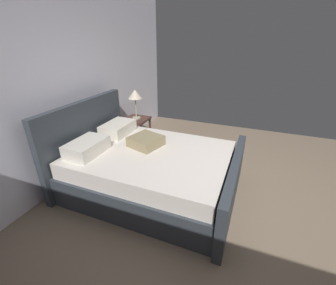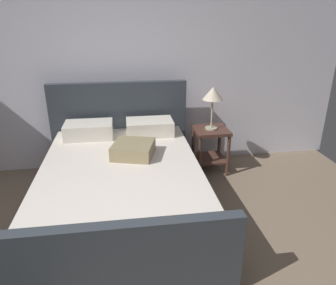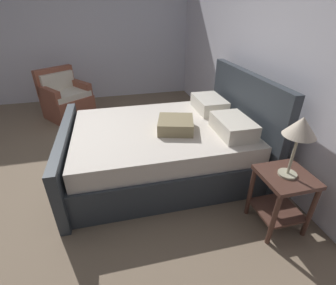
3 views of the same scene
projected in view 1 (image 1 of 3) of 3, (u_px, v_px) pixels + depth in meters
ground_plane at (245, 215)px, 2.85m from camera, size 6.21×5.21×0.02m
wall_back at (60, 87)px, 3.14m from camera, size 6.33×0.12×2.79m
bed at (148, 168)px, 3.20m from camera, size 1.76×2.32×1.21m
nightstand_right at (137, 128)px, 4.45m from camera, size 0.44×0.44×0.60m
table_lamp_right at (135, 95)px, 4.17m from camera, size 0.26×0.26×0.56m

